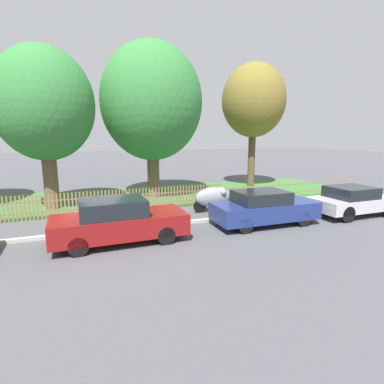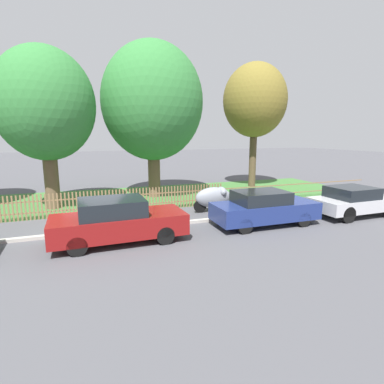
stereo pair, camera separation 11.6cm
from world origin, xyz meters
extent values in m
plane|color=#4C4C51|center=(0.00, 0.00, 0.00)|extent=(120.00, 120.00, 0.00)
cube|color=#B2ADA3|center=(0.00, 0.10, 0.06)|extent=(31.22, 0.20, 0.12)
cube|color=#3D7033|center=(0.00, 6.08, 0.01)|extent=(31.22, 6.59, 0.01)
cube|color=olive|center=(0.00, 2.81, 0.30)|extent=(31.22, 0.03, 0.05)
cube|color=olive|center=(0.00, 2.81, 0.78)|extent=(31.22, 0.03, 0.05)
cube|color=olive|center=(-3.58, 2.79, 0.54)|extent=(0.06, 0.03, 1.08)
cube|color=olive|center=(-3.43, 2.79, 0.54)|extent=(0.06, 0.03, 1.08)
cube|color=olive|center=(-3.28, 2.79, 0.54)|extent=(0.06, 0.03, 1.08)
cube|color=olive|center=(-3.13, 2.79, 0.54)|extent=(0.06, 0.03, 1.08)
cube|color=olive|center=(-2.97, 2.79, 0.54)|extent=(0.06, 0.03, 1.08)
cube|color=olive|center=(-2.82, 2.79, 0.54)|extent=(0.06, 0.03, 1.08)
cube|color=olive|center=(-2.67, 2.79, 0.54)|extent=(0.06, 0.03, 1.08)
cube|color=olive|center=(-2.52, 2.79, 0.54)|extent=(0.06, 0.03, 1.08)
cube|color=olive|center=(-2.36, 2.79, 0.54)|extent=(0.06, 0.03, 1.08)
cube|color=olive|center=(-2.21, 2.79, 0.54)|extent=(0.06, 0.03, 1.08)
cube|color=olive|center=(-2.06, 2.79, 0.54)|extent=(0.06, 0.03, 1.08)
cube|color=olive|center=(-1.91, 2.79, 0.54)|extent=(0.06, 0.03, 1.08)
cube|color=olive|center=(-1.75, 2.79, 0.54)|extent=(0.06, 0.03, 1.08)
cube|color=olive|center=(-1.60, 2.79, 0.54)|extent=(0.06, 0.03, 1.08)
cube|color=olive|center=(-1.45, 2.79, 0.54)|extent=(0.06, 0.03, 1.08)
cube|color=olive|center=(-1.30, 2.79, 0.54)|extent=(0.06, 0.03, 1.08)
cube|color=olive|center=(-1.14, 2.79, 0.54)|extent=(0.06, 0.03, 1.08)
cube|color=olive|center=(-0.99, 2.79, 0.54)|extent=(0.06, 0.03, 1.08)
cube|color=olive|center=(-0.84, 2.79, 0.54)|extent=(0.06, 0.03, 1.08)
cube|color=olive|center=(-0.69, 2.79, 0.54)|extent=(0.06, 0.03, 1.08)
cube|color=olive|center=(-0.53, 2.79, 0.54)|extent=(0.06, 0.03, 1.08)
cube|color=olive|center=(-0.38, 2.79, 0.54)|extent=(0.06, 0.03, 1.08)
cube|color=olive|center=(-0.23, 2.79, 0.54)|extent=(0.06, 0.03, 1.08)
cube|color=olive|center=(-0.08, 2.79, 0.54)|extent=(0.06, 0.03, 1.08)
cube|color=olive|center=(0.08, 2.79, 0.54)|extent=(0.06, 0.03, 1.08)
cube|color=olive|center=(0.23, 2.79, 0.54)|extent=(0.06, 0.03, 1.08)
cube|color=olive|center=(0.38, 2.79, 0.54)|extent=(0.06, 0.03, 1.08)
cube|color=olive|center=(0.53, 2.79, 0.54)|extent=(0.06, 0.03, 1.08)
cube|color=olive|center=(0.69, 2.79, 0.54)|extent=(0.06, 0.03, 1.08)
cube|color=olive|center=(0.84, 2.79, 0.54)|extent=(0.06, 0.03, 1.08)
cube|color=olive|center=(0.99, 2.79, 0.54)|extent=(0.06, 0.03, 1.08)
cube|color=olive|center=(1.14, 2.79, 0.54)|extent=(0.06, 0.03, 1.08)
cube|color=olive|center=(1.30, 2.79, 0.54)|extent=(0.06, 0.03, 1.08)
cube|color=olive|center=(1.45, 2.79, 0.54)|extent=(0.06, 0.03, 1.08)
cube|color=olive|center=(1.60, 2.79, 0.54)|extent=(0.06, 0.03, 1.08)
cube|color=olive|center=(1.75, 2.79, 0.54)|extent=(0.06, 0.03, 1.08)
cube|color=olive|center=(1.91, 2.79, 0.54)|extent=(0.06, 0.03, 1.08)
cube|color=olive|center=(2.06, 2.79, 0.54)|extent=(0.06, 0.03, 1.08)
cube|color=olive|center=(2.21, 2.79, 0.54)|extent=(0.06, 0.03, 1.08)
cube|color=olive|center=(2.36, 2.79, 0.54)|extent=(0.06, 0.03, 1.08)
cube|color=olive|center=(2.52, 2.79, 0.54)|extent=(0.06, 0.03, 1.08)
cube|color=olive|center=(2.67, 2.79, 0.54)|extent=(0.06, 0.03, 1.08)
cube|color=olive|center=(2.82, 2.79, 0.54)|extent=(0.06, 0.03, 1.08)
cube|color=olive|center=(2.97, 2.79, 0.54)|extent=(0.06, 0.03, 1.08)
cube|color=olive|center=(3.13, 2.79, 0.54)|extent=(0.06, 0.03, 1.08)
cube|color=olive|center=(3.28, 2.79, 0.54)|extent=(0.06, 0.03, 1.08)
cube|color=olive|center=(3.43, 2.79, 0.54)|extent=(0.06, 0.03, 1.08)
cube|color=olive|center=(3.58, 2.79, 0.54)|extent=(0.06, 0.03, 1.08)
cube|color=olive|center=(3.74, 2.79, 0.54)|extent=(0.06, 0.03, 1.08)
cube|color=olive|center=(3.89, 2.79, 0.54)|extent=(0.06, 0.03, 1.08)
cube|color=olive|center=(4.04, 2.79, 0.54)|extent=(0.06, 0.03, 1.08)
cube|color=olive|center=(4.19, 2.79, 0.54)|extent=(0.06, 0.03, 1.08)
cube|color=olive|center=(4.35, 2.79, 0.54)|extent=(0.06, 0.03, 1.08)
cube|color=olive|center=(4.50, 2.79, 0.54)|extent=(0.06, 0.03, 1.08)
cube|color=olive|center=(4.65, 2.79, 0.54)|extent=(0.06, 0.03, 1.08)
cube|color=olive|center=(4.80, 2.79, 0.54)|extent=(0.06, 0.03, 1.08)
cube|color=olive|center=(4.96, 2.79, 0.54)|extent=(0.06, 0.03, 1.08)
cube|color=olive|center=(5.11, 2.79, 0.54)|extent=(0.06, 0.03, 1.08)
cube|color=olive|center=(5.26, 2.79, 0.54)|extent=(0.06, 0.03, 1.08)
cube|color=olive|center=(5.41, 2.79, 0.54)|extent=(0.06, 0.03, 1.08)
cube|color=olive|center=(5.57, 2.79, 0.54)|extent=(0.06, 0.03, 1.08)
cube|color=olive|center=(5.72, 2.79, 0.54)|extent=(0.06, 0.03, 1.08)
cube|color=olive|center=(5.87, 2.79, 0.54)|extent=(0.06, 0.03, 1.08)
cube|color=olive|center=(6.02, 2.79, 0.54)|extent=(0.06, 0.03, 1.08)
cube|color=maroon|center=(0.53, -1.08, 0.59)|extent=(4.32, 1.83, 0.68)
cube|color=black|center=(0.32, -1.08, 1.19)|extent=(2.09, 1.61, 0.53)
cylinder|color=black|center=(1.84, -0.25, 0.30)|extent=(0.60, 0.15, 0.59)
cylinder|color=black|center=(1.88, -1.85, 0.30)|extent=(0.60, 0.15, 0.59)
cylinder|color=black|center=(-0.82, -0.30, 0.30)|extent=(0.60, 0.15, 0.59)
cylinder|color=black|center=(-0.78, -1.91, 0.30)|extent=(0.60, 0.15, 0.59)
cube|color=navy|center=(6.11, -1.06, 0.57)|extent=(4.14, 1.67, 0.65)
cube|color=black|center=(5.91, -1.06, 1.13)|extent=(1.99, 1.49, 0.46)
cylinder|color=black|center=(7.40, -0.33, 0.28)|extent=(0.57, 0.15, 0.57)
cylinder|color=black|center=(7.39, -1.82, 0.28)|extent=(0.57, 0.15, 0.57)
cylinder|color=black|center=(4.84, -0.30, 0.28)|extent=(0.57, 0.15, 0.57)
cylinder|color=black|center=(4.83, -1.80, 0.28)|extent=(0.57, 0.15, 0.57)
cube|color=#BCBCC1|center=(10.57, -1.20, 0.55)|extent=(3.79, 1.78, 0.52)
cube|color=black|center=(10.38, -1.21, 1.05)|extent=(1.83, 1.58, 0.48)
cylinder|color=black|center=(11.73, -0.39, 0.34)|extent=(0.67, 0.15, 0.67)
cylinder|color=black|center=(9.39, -0.42, 0.34)|extent=(0.67, 0.15, 0.67)
cylinder|color=black|center=(9.41, -2.01, 0.34)|extent=(0.67, 0.15, 0.67)
cylinder|color=black|center=(5.68, 1.45, 0.29)|extent=(0.59, 0.15, 0.58)
cylinder|color=black|center=(4.41, 1.56, 0.29)|extent=(0.59, 0.15, 0.58)
ellipsoid|color=gray|center=(5.05, 1.51, 0.68)|extent=(1.72, 0.76, 0.93)
ellipsoid|color=gray|center=(5.44, 1.47, 0.93)|extent=(0.45, 0.82, 0.43)
cylinder|color=brown|center=(-1.94, 4.79, 1.73)|extent=(0.66, 0.66, 3.46)
ellipsoid|color=#337A38|center=(-1.94, 4.79, 4.87)|extent=(4.45, 4.45, 5.12)
cylinder|color=brown|center=(3.31, 5.94, 1.76)|extent=(0.68, 0.68, 3.53)
ellipsoid|color=#337A38|center=(3.31, 5.94, 5.27)|extent=(5.53, 5.53, 6.35)
cylinder|color=brown|center=(10.43, 7.07, 2.21)|extent=(0.47, 0.47, 4.43)
ellipsoid|color=olive|center=(10.43, 7.07, 5.75)|extent=(4.18, 4.18, 4.81)
camera|label=1|loc=(-0.56, -10.75, 3.47)|focal=28.00mm
camera|label=2|loc=(-0.45, -10.79, 3.47)|focal=28.00mm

